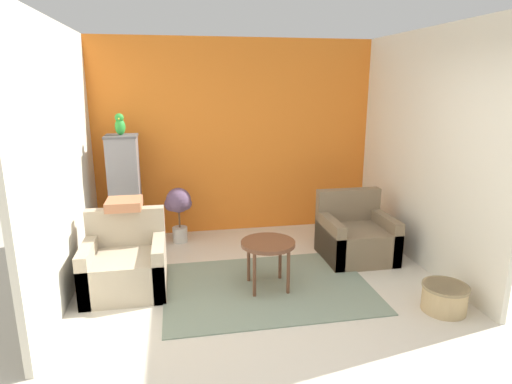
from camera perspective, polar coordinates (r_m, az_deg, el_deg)
The scene contains 13 objects.
ground_plane at distance 3.75m, azimuth 4.56°, elevation -20.17°, with size 20.00×20.00×0.00m, color beige.
wall_back_accent at distance 6.14m, azimuth -2.69°, elevation 7.25°, with size 4.04×0.06×2.72m.
wall_left at distance 4.70m, azimuth -24.64°, elevation 3.70°, with size 0.06×3.03×2.72m.
wall_right at distance 5.36m, azimuth 21.46°, elevation 5.21°, with size 0.06×3.03×2.72m.
area_rug at distance 4.68m, azimuth 1.57°, elevation -12.55°, with size 2.18×1.57×0.01m.
coffee_table at distance 4.49m, azimuth 1.61°, elevation -7.37°, with size 0.57×0.57×0.52m.
armchair_left at distance 4.74m, azimuth -16.99°, elevation -9.37°, with size 0.82×0.77×0.81m.
armchair_right at distance 5.47m, azimuth 13.12°, elevation -5.86°, with size 0.82×0.77×0.81m.
birdcage at distance 5.77m, azimuth -16.99°, elevation -0.45°, with size 0.55×0.55×1.49m.
parrot at distance 5.62m, azimuth -17.67°, elevation 8.52°, with size 0.13×0.23×0.27m.
potted_plant at distance 5.86m, azimuth -10.30°, elevation -1.85°, with size 0.37×0.33×0.76m.
wicker_basket at distance 4.57m, azimuth 23.84°, elevation -12.67°, with size 0.43×0.43×0.26m.
throw_pillow at distance 4.80m, azimuth -17.17°, elevation -1.53°, with size 0.37×0.37×0.10m.
Camera 1 is at (-0.84, -2.97, 2.13)m, focal length 30.00 mm.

